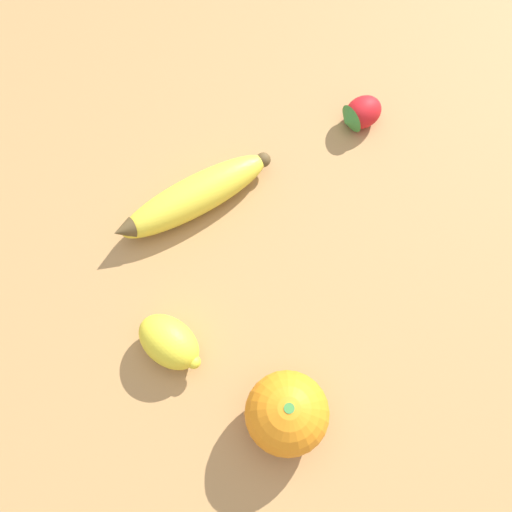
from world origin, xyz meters
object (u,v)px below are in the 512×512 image
strawberry (361,114)px  orange (287,413)px  lemon (169,342)px  banana (194,197)px

strawberry → orange: bearing=41.6°
orange → strawberry: size_ratio=1.30×
strawberry → lemon: size_ratio=0.74×
banana → strawberry: bearing=178.8°
orange → banana: bearing=22.3°
banana → strawberry: banana is taller
orange → lemon: (0.07, 0.12, -0.02)m
banana → orange: bearing=81.6°
banana → lemon: bearing=52.6°
strawberry → banana: bearing=-3.3°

